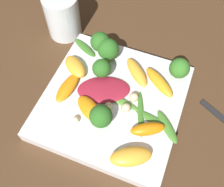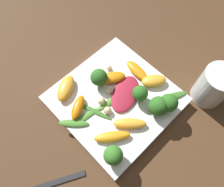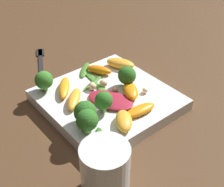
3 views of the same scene
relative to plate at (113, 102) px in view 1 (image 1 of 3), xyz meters
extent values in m
plane|color=#4C331E|center=(0.00, 0.00, -0.01)|extent=(2.40, 2.40, 0.00)
cube|color=white|center=(0.00, 0.00, 0.00)|extent=(0.26, 0.26, 0.03)
cylinder|color=white|center=(0.17, -0.14, 0.04)|extent=(0.08, 0.08, 0.10)
ellipsoid|color=maroon|center=(0.02, -0.01, 0.02)|extent=(0.12, 0.09, 0.01)
ellipsoid|color=#FCAD33|center=(-0.02, -0.07, 0.02)|extent=(0.07, 0.07, 0.02)
ellipsoid|color=#FCAD33|center=(-0.07, 0.10, 0.02)|extent=(0.08, 0.06, 0.02)
ellipsoid|color=orange|center=(-0.08, 0.04, 0.02)|extent=(0.06, 0.05, 0.02)
ellipsoid|color=orange|center=(0.03, 0.04, 0.02)|extent=(0.07, 0.06, 0.02)
ellipsoid|color=orange|center=(0.09, 0.01, 0.02)|extent=(0.03, 0.07, 0.01)
ellipsoid|color=orange|center=(-0.07, -0.06, 0.02)|extent=(0.08, 0.07, 0.02)
ellipsoid|color=#FCAD33|center=(0.09, -0.04, 0.02)|extent=(0.07, 0.06, 0.02)
cylinder|color=#84AD5B|center=(0.04, -0.04, 0.02)|extent=(0.01, 0.01, 0.02)
sphere|color=#2D6B23|center=(0.04, -0.04, 0.04)|extent=(0.04, 0.04, 0.04)
cylinder|color=#7A9E51|center=(0.04, -0.09, 0.02)|extent=(0.02, 0.02, 0.02)
sphere|color=#2D6B23|center=(0.04, -0.09, 0.04)|extent=(0.04, 0.04, 0.04)
cylinder|color=#84AD5B|center=(0.07, -0.10, 0.02)|extent=(0.01, 0.01, 0.02)
sphere|color=#2D6B23|center=(0.07, -0.10, 0.04)|extent=(0.04, 0.04, 0.04)
cylinder|color=#7A9E51|center=(-0.10, -0.09, 0.02)|extent=(0.01, 0.01, 0.02)
sphere|color=#387A28|center=(-0.10, -0.09, 0.04)|extent=(0.04, 0.04, 0.04)
cylinder|color=#84AD5B|center=(0.00, 0.05, 0.02)|extent=(0.01, 0.01, 0.02)
sphere|color=#2D6B23|center=(0.00, 0.05, 0.04)|extent=(0.04, 0.04, 0.04)
ellipsoid|color=#47842D|center=(-0.08, 0.01, 0.01)|extent=(0.08, 0.03, 0.00)
ellipsoid|color=#518E33|center=(-0.01, 0.00, 0.02)|extent=(0.09, 0.03, 0.01)
ellipsoid|color=#47842D|center=(-0.11, 0.02, 0.02)|extent=(0.06, 0.06, 0.01)
ellipsoid|color=#3D7528|center=(-0.06, 0.01, 0.01)|extent=(0.04, 0.09, 0.00)
ellipsoid|color=#3D7528|center=(0.10, -0.09, 0.02)|extent=(0.07, 0.04, 0.01)
sphere|color=beige|center=(-0.04, -0.01, 0.02)|extent=(0.02, 0.02, 0.02)
sphere|color=beige|center=(-0.03, 0.01, 0.02)|extent=(0.02, 0.02, 0.02)
sphere|color=beige|center=(0.00, 0.02, 0.02)|extent=(0.01, 0.01, 0.01)
sphere|color=beige|center=(0.04, 0.07, 0.02)|extent=(0.01, 0.01, 0.01)
camera|label=1|loc=(-0.09, 0.23, 0.44)|focal=42.00mm
camera|label=2|loc=(-0.15, -0.15, 0.48)|focal=35.00mm
camera|label=3|loc=(0.42, -0.33, 0.41)|focal=50.00mm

